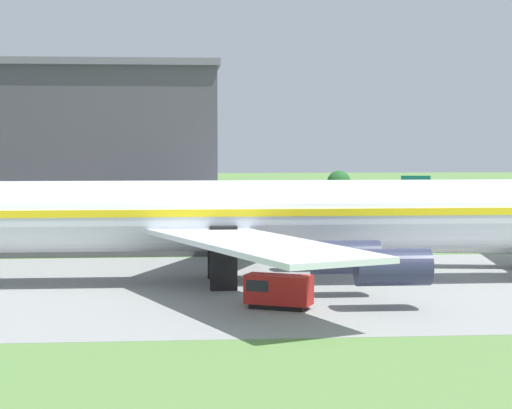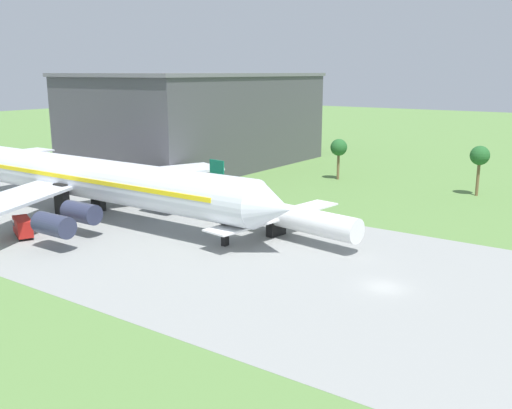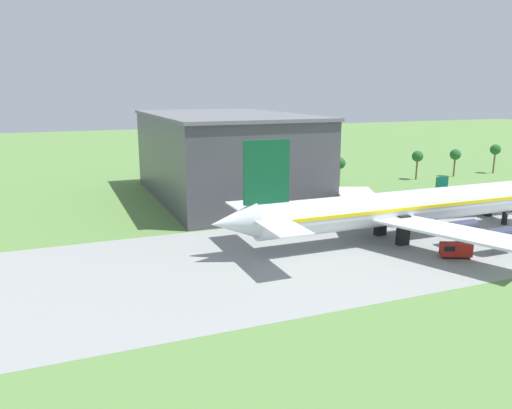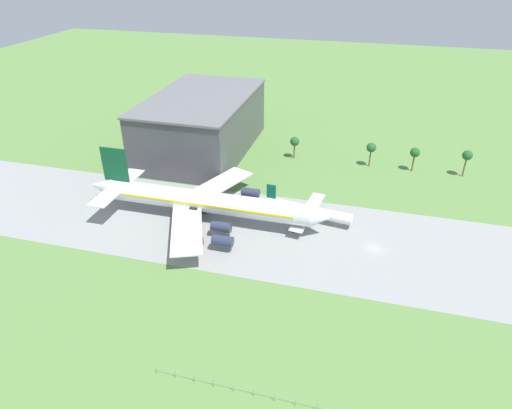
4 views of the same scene
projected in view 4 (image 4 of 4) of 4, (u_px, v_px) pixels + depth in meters
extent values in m
plane|color=#5B8442|center=(374.00, 248.00, 127.83)|extent=(600.00, 600.00, 0.00)
cube|color=gray|center=(374.00, 248.00, 127.82)|extent=(320.00, 44.00, 0.02)
cylinder|color=silver|center=(207.00, 202.00, 137.69)|extent=(63.45, 6.47, 6.47)
cone|color=silver|center=(321.00, 217.00, 129.98)|extent=(5.18, 6.34, 6.34)
cone|color=silver|center=(102.00, 186.00, 145.48)|extent=(8.09, 6.15, 6.15)
cube|color=yellow|center=(207.00, 200.00, 137.45)|extent=(53.93, 6.60, 0.65)
cube|color=#0F4C2D|center=(115.00, 165.00, 139.99)|extent=(8.42, 0.50, 11.00)
cube|color=silver|center=(118.00, 187.00, 143.96)|extent=(5.83, 25.89, 0.30)
cube|color=silver|center=(187.00, 228.00, 127.35)|extent=(17.84, 28.00, 0.44)
cube|color=silver|center=(218.00, 185.00, 149.72)|extent=(17.84, 28.00, 0.44)
cylinder|color=#2D334C|center=(221.00, 227.00, 131.15)|extent=(5.83, 2.91, 2.91)
cylinder|color=#2D334C|center=(223.00, 241.00, 125.16)|extent=(5.83, 2.91, 2.91)
cylinder|color=#2D334C|center=(237.00, 201.00, 144.12)|extent=(5.83, 2.91, 2.91)
cylinder|color=#2D334C|center=(251.00, 193.00, 148.93)|extent=(5.83, 2.91, 2.91)
cube|color=black|center=(294.00, 224.00, 133.46)|extent=(0.70, 0.90, 5.71)
cube|color=black|center=(194.00, 216.00, 137.19)|extent=(2.40, 1.20, 5.71)
cube|color=black|center=(202.00, 205.00, 143.14)|extent=(2.40, 1.20, 5.71)
cylinder|color=white|center=(308.00, 211.00, 139.33)|extent=(27.36, 7.25, 3.37)
cube|color=#0F6647|center=(271.00, 191.00, 141.49)|extent=(3.04, 0.67, 4.72)
cube|color=white|center=(308.00, 212.00, 139.50)|extent=(7.53, 24.77, 0.24)
cube|color=black|center=(308.00, 215.00, 140.14)|extent=(1.62, 3.18, 3.20)
cube|color=black|center=(195.00, 243.00, 129.68)|extent=(4.78, 3.49, 0.40)
cube|color=#B21E19|center=(195.00, 239.00, 129.00)|extent=(5.57, 4.00, 2.30)
cube|color=black|center=(191.00, 236.00, 129.62)|extent=(2.51, 2.62, 0.90)
cylinder|color=gray|center=(157.00, 370.00, 90.37)|extent=(0.10, 0.10, 2.10)
cylinder|color=gray|center=(175.00, 374.00, 89.47)|extent=(0.10, 0.10, 2.10)
cylinder|color=gray|center=(194.00, 379.00, 88.57)|extent=(0.10, 0.10, 2.10)
cylinder|color=gray|center=(214.00, 383.00, 87.68)|extent=(0.10, 0.10, 2.10)
cylinder|color=gray|center=(234.00, 388.00, 86.78)|extent=(0.10, 0.10, 2.10)
cylinder|color=gray|center=(254.00, 392.00, 85.88)|extent=(0.10, 0.10, 2.10)
cylinder|color=gray|center=(275.00, 397.00, 84.98)|extent=(0.10, 0.10, 2.10)
cylinder|color=gray|center=(296.00, 402.00, 84.08)|extent=(0.10, 0.10, 2.10)
cylinder|color=gray|center=(317.00, 407.00, 83.18)|extent=(0.10, 0.10, 2.10)
cube|color=#47474C|center=(202.00, 125.00, 182.24)|extent=(36.00, 60.00, 21.74)
cube|color=slate|center=(200.00, 97.00, 176.58)|extent=(36.72, 61.20, 0.80)
cylinder|color=brown|center=(370.00, 158.00, 172.54)|extent=(0.56, 0.56, 7.04)
sphere|color=#235B28|center=(371.00, 147.00, 170.47)|extent=(3.60, 3.60, 3.60)
cylinder|color=brown|center=(413.00, 162.00, 169.07)|extent=(0.56, 0.56, 6.85)
sphere|color=#235B28|center=(415.00, 152.00, 167.04)|extent=(3.60, 3.60, 3.60)
cylinder|color=brown|center=(465.00, 167.00, 164.85)|extent=(0.56, 0.56, 7.75)
sphere|color=#235B28|center=(467.00, 155.00, 162.60)|extent=(3.60, 3.60, 3.60)
cylinder|color=brown|center=(294.00, 150.00, 179.25)|extent=(0.56, 0.56, 6.40)
sphere|color=#235B28|center=(295.00, 141.00, 177.34)|extent=(3.60, 3.60, 3.60)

